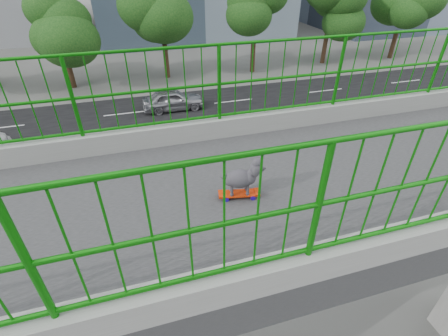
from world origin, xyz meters
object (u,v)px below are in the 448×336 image
Objects in this scene: car_0 at (405,182)px; skateboard at (239,194)px; poodle at (242,177)px; car_2 at (299,127)px; car_4 at (173,100)px.

skateboard is at bearing -59.09° from car_0.
car_0 is (-6.17, 10.27, -6.61)m from poodle.
car_2 is at bearing 157.91° from skateboard.
car_0 is 15.48m from car_4.
car_2 is (-12.57, 8.21, -6.55)m from poodle.
car_0 is at bearing -145.78° from car_4.
car_4 is at bearing -173.58° from poodle.
poodle reaches higher than car_4.
car_4 is at bearing -173.66° from skateboard.
car_0 is (-6.17, 10.30, -6.36)m from skateboard.
car_2 reaches higher than car_0.
car_0 is at bearing -162.13° from car_2.
poodle is at bearing 146.86° from car_2.
skateboard reaches higher than car_2.
car_0 is 0.76× the size of car_2.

